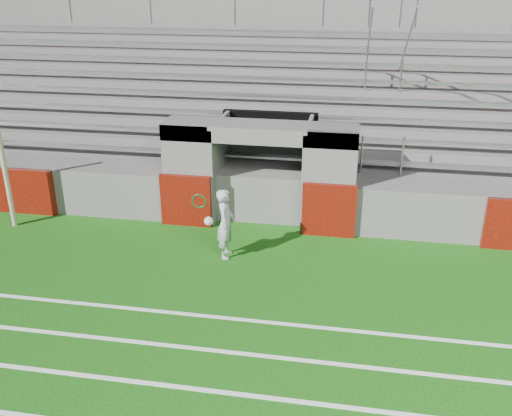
# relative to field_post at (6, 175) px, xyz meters

# --- Properties ---
(ground) EXTENTS (90.00, 90.00, 0.00)m
(ground) POSITION_rel_field_post_xyz_m (6.16, -2.16, -1.36)
(ground) COLOR #134C0C
(ground) RESTS_ON ground
(field_post) EXTENTS (0.12, 0.12, 2.73)m
(field_post) POSITION_rel_field_post_xyz_m (0.00, 0.00, 0.00)
(field_post) COLOR tan
(field_post) RESTS_ON ground
(stadium_structure) EXTENTS (26.00, 8.48, 5.42)m
(stadium_structure) POSITION_rel_field_post_xyz_m (6.16, 5.81, 0.13)
(stadium_structure) COLOR #575553
(stadium_structure) RESTS_ON ground
(goalkeeper_with_ball) EXTENTS (0.69, 0.62, 1.63)m
(goalkeeper_with_ball) POSITION_rel_field_post_xyz_m (5.72, -0.70, -0.55)
(goalkeeper_with_ball) COLOR #AAAEB4
(goalkeeper_with_ball) RESTS_ON ground
(hose_coil) EXTENTS (0.49, 0.14, 0.56)m
(hose_coil) POSITION_rel_field_post_xyz_m (4.72, 0.77, -0.59)
(hose_coil) COLOR #0C3C0D
(hose_coil) RESTS_ON ground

